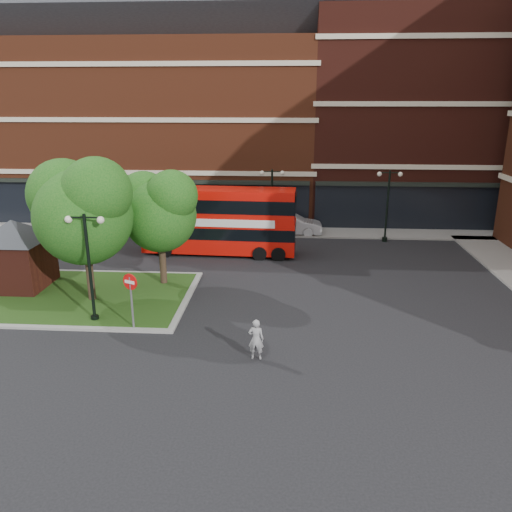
# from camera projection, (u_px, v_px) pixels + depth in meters

# --- Properties ---
(ground) EXTENTS (120.00, 120.00, 0.00)m
(ground) POSITION_uv_depth(u_px,v_px,m) (215.00, 327.00, 22.08)
(ground) COLOR black
(ground) RESTS_ON ground
(pavement_far) EXTENTS (44.00, 3.00, 0.12)m
(pavement_far) POSITION_uv_depth(u_px,v_px,m) (246.00, 231.00, 37.76)
(pavement_far) COLOR slate
(pavement_far) RESTS_ON ground
(terrace_far_left) EXTENTS (26.00, 12.00, 14.00)m
(terrace_far_left) POSITION_uv_depth(u_px,v_px,m) (161.00, 130.00, 43.28)
(terrace_far_left) COLOR maroon
(terrace_far_left) RESTS_ON ground
(terrace_far_right) EXTENTS (18.00, 12.00, 16.00)m
(terrace_far_right) POSITION_uv_depth(u_px,v_px,m) (420.00, 119.00, 41.62)
(terrace_far_right) COLOR #471911
(terrace_far_right) RESTS_ON ground
(traffic_island) EXTENTS (12.60, 7.60, 0.15)m
(traffic_island) POSITION_uv_depth(u_px,v_px,m) (68.00, 296.00, 25.41)
(traffic_island) COLOR gray
(traffic_island) RESTS_ON ground
(kiosk) EXTENTS (6.51, 6.51, 3.60)m
(kiosk) POSITION_uv_depth(u_px,v_px,m) (15.00, 247.00, 25.86)
(kiosk) COLOR #471911
(kiosk) RESTS_ON traffic_island
(tree_island_west) EXTENTS (5.40, 4.71, 7.21)m
(tree_island_west) POSITION_uv_depth(u_px,v_px,m) (81.00, 207.00, 23.49)
(tree_island_west) COLOR #2D2116
(tree_island_west) RESTS_ON ground
(tree_island_east) EXTENTS (4.46, 3.90, 6.29)m
(tree_island_east) POSITION_uv_depth(u_px,v_px,m) (158.00, 208.00, 25.83)
(tree_island_east) COLOR #2D2116
(tree_island_east) RESTS_ON ground
(lamp_island) EXTENTS (1.72, 0.36, 5.00)m
(lamp_island) POSITION_uv_depth(u_px,v_px,m) (89.00, 263.00, 21.76)
(lamp_island) COLOR black
(lamp_island) RESTS_ON ground
(lamp_far_left) EXTENTS (1.72, 0.36, 5.00)m
(lamp_far_left) POSITION_uv_depth(u_px,v_px,m) (272.00, 201.00, 34.89)
(lamp_far_left) COLOR black
(lamp_far_left) RESTS_ON ground
(lamp_far_right) EXTENTS (1.72, 0.36, 5.00)m
(lamp_far_right) POSITION_uv_depth(u_px,v_px,m) (388.00, 202.00, 34.40)
(lamp_far_right) COLOR black
(lamp_far_right) RESTS_ON ground
(bus) EXTENTS (9.87, 2.68, 3.73)m
(bus) POSITION_uv_depth(u_px,v_px,m) (219.00, 217.00, 31.82)
(bus) COLOR red
(bus) RESTS_ON ground
(woman) EXTENTS (0.63, 0.44, 1.66)m
(woman) POSITION_uv_depth(u_px,v_px,m) (256.00, 339.00, 19.18)
(woman) COLOR gray
(woman) RESTS_ON ground
(car_silver) EXTENTS (3.81, 1.80, 1.26)m
(car_silver) POSITION_uv_depth(u_px,v_px,m) (166.00, 224.00, 37.48)
(car_silver) COLOR #9FA3A6
(car_silver) RESTS_ON ground
(car_white) EXTENTS (4.74, 1.84, 1.54)m
(car_white) POSITION_uv_depth(u_px,v_px,m) (290.00, 224.00, 36.86)
(car_white) COLOR silver
(car_white) RESTS_ON ground
(no_entry_sign) EXTENTS (0.68, 0.34, 2.60)m
(no_entry_sign) POSITION_uv_depth(u_px,v_px,m) (131.00, 290.00, 21.26)
(no_entry_sign) COLOR slate
(no_entry_sign) RESTS_ON ground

